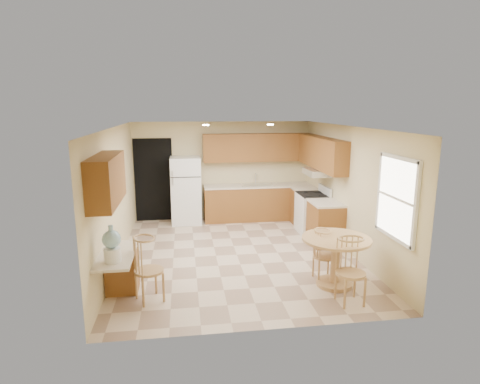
{
  "coord_description": "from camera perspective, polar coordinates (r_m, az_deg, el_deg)",
  "views": [
    {
      "loc": [
        -0.99,
        -7.42,
        2.88
      ],
      "look_at": [
        0.11,
        0.3,
        1.2
      ],
      "focal_mm": 30.0,
      "sensor_mm": 36.0,
      "label": 1
    }
  ],
  "objects": [
    {
      "name": "wall_front",
      "position": [
        5.05,
        3.71,
        -6.73
      ],
      "size": [
        4.5,
        0.02,
        2.5
      ],
      "primitive_type": "cube",
      "color": "#CDB88A",
      "rests_on": "floor"
    },
    {
      "name": "water_crock",
      "position": [
        5.82,
        -17.76,
        -7.24
      ],
      "size": [
        0.25,
        0.25,
        0.52
      ],
      "color": "white",
      "rests_on": "desk_top"
    },
    {
      "name": "chair_desk",
      "position": [
        6.1,
        -12.95,
        -10.07
      ],
      "size": [
        0.44,
        0.57,
        0.99
      ],
      "rotation": [
        0.0,
        0.0,
        -1.14
      ],
      "color": "tan",
      "rests_on": "floor"
    },
    {
      "name": "base_cab_right_a",
      "position": [
        10.03,
        9.21,
        -2.13
      ],
      "size": [
        0.6,
        0.59,
        0.87
      ],
      "primitive_type": "cube",
      "color": "brown",
      "rests_on": "floor"
    },
    {
      "name": "window",
      "position": [
        6.58,
        21.42,
        -0.82
      ],
      "size": [
        0.06,
        1.12,
        1.3
      ],
      "color": "white",
      "rests_on": "wall_right"
    },
    {
      "name": "refrigerator",
      "position": [
        10.03,
        -7.69,
        0.24
      ],
      "size": [
        0.73,
        0.71,
        1.66
      ],
      "color": "white",
      "rests_on": "floor"
    },
    {
      "name": "floor",
      "position": [
        8.02,
        -0.46,
        -8.9
      ],
      "size": [
        5.5,
        5.5,
        0.0
      ],
      "primitive_type": "plane",
      "color": "#C8AE91",
      "rests_on": "ground"
    },
    {
      "name": "base_cab_right_b",
      "position": [
        8.71,
        12.04,
        -4.45
      ],
      "size": [
        0.6,
        0.8,
        0.87
      ],
      "primitive_type": "cube",
      "color": "brown",
      "rests_on": "floor"
    },
    {
      "name": "stove",
      "position": [
        9.4,
        10.29,
        -2.93
      ],
      "size": [
        0.65,
        0.76,
        1.09
      ],
      "color": "white",
      "rests_on": "floor"
    },
    {
      "name": "desk_pedestal",
      "position": [
        6.68,
        -16.43,
        -10.56
      ],
      "size": [
        0.48,
        0.42,
        0.72
      ],
      "primitive_type": "cube",
      "color": "brown",
      "rests_on": "floor"
    },
    {
      "name": "range_hood",
      "position": [
        9.22,
        10.95,
        2.8
      ],
      "size": [
        0.5,
        0.76,
        0.14
      ],
      "primitive_type": "cube",
      "color": "silver",
      "rests_on": "upper_cab_right"
    },
    {
      "name": "upper_cab_back",
      "position": [
        10.23,
        2.47,
        6.34
      ],
      "size": [
        2.75,
        0.33,
        0.7
      ],
      "primitive_type": "cube",
      "color": "brown",
      "rests_on": "wall_back"
    },
    {
      "name": "counter_right_b",
      "position": [
        8.59,
        12.17,
        -1.54
      ],
      "size": [
        0.63,
        0.8,
        0.04
      ],
      "primitive_type": "cube",
      "color": "beige",
      "rests_on": "base_cab_right_b"
    },
    {
      "name": "chair_table_b",
      "position": [
        6.1,
        15.92,
        -10.29
      ],
      "size": [
        0.44,
        0.44,
        0.99
      ],
      "rotation": [
        0.0,
        0.0,
        3.2
      ],
      "color": "tan",
      "rests_on": "floor"
    },
    {
      "name": "wall_right",
      "position": [
        8.26,
        15.19,
        0.33
      ],
      "size": [
        0.02,
        5.5,
        2.5
      ],
      "primitive_type": "cube",
      "color": "#CDB88A",
      "rests_on": "floor"
    },
    {
      "name": "upper_cab_right",
      "position": [
        9.22,
        11.5,
        5.48
      ],
      "size": [
        0.33,
        2.42,
        0.7
      ],
      "primitive_type": "cube",
      "color": "brown",
      "rests_on": "wall_right"
    },
    {
      "name": "can_light_a",
      "position": [
        8.64,
        -4.89,
        9.47
      ],
      "size": [
        0.14,
        0.14,
        0.02
      ],
      "primitive_type": "cylinder",
      "color": "white",
      "rests_on": "ceiling"
    },
    {
      "name": "counter_right_a",
      "position": [
        9.93,
        9.3,
        0.42
      ],
      "size": [
        0.63,
        0.59,
        0.04
      ],
      "primitive_type": "cube",
      "color": "beige",
      "rests_on": "base_cab_right_a"
    },
    {
      "name": "doorway",
      "position": [
        10.35,
        -12.17,
        1.67
      ],
      "size": [
        0.9,
        0.02,
        2.1
      ],
      "primitive_type": "cube",
      "color": "black",
      "rests_on": "floor"
    },
    {
      "name": "counter_back",
      "position": [
        10.24,
        2.56,
        0.92
      ],
      "size": [
        2.75,
        0.63,
        0.04
      ],
      "primitive_type": "cube",
      "color": "beige",
      "rests_on": "base_cab_back"
    },
    {
      "name": "ceiling",
      "position": [
        7.5,
        -0.49,
        9.23
      ],
      "size": [
        4.5,
        5.5,
        0.02
      ],
      "primitive_type": "cube",
      "color": "white",
      "rests_on": "wall_back"
    },
    {
      "name": "dining_table",
      "position": [
        6.73,
        13.44,
        -8.62
      ],
      "size": [
        1.1,
        1.1,
        0.82
      ],
      "rotation": [
        0.0,
        0.0,
        -0.4
      ],
      "color": "tan",
      "rests_on": "floor"
    },
    {
      "name": "desk_top",
      "position": [
        6.19,
        -17.15,
        -8.56
      ],
      "size": [
        0.5,
        1.2,
        0.04
      ],
      "primitive_type": "cube",
      "color": "beige",
      "rests_on": "desk_pedestal"
    },
    {
      "name": "wall_back",
      "position": [
        10.35,
        -2.5,
        3.06
      ],
      "size": [
        4.5,
        0.02,
        2.5
      ],
      "primitive_type": "cube",
      "color": "#CDB88A",
      "rests_on": "floor"
    },
    {
      "name": "upper_cab_left",
      "position": [
        6.01,
        -18.45,
        1.65
      ],
      "size": [
        0.33,
        1.4,
        0.7
      ],
      "primitive_type": "cube",
      "color": "brown",
      "rests_on": "wall_left"
    },
    {
      "name": "sink",
      "position": [
        10.23,
        2.42,
        1.03
      ],
      "size": [
        0.78,
        0.44,
        0.01
      ],
      "primitive_type": "cube",
      "color": "silver",
      "rests_on": "counter_back"
    },
    {
      "name": "base_cab_back",
      "position": [
        10.34,
        2.54,
        -1.56
      ],
      "size": [
        2.75,
        0.6,
        0.87
      ],
      "primitive_type": "cube",
      "color": "brown",
      "rests_on": "floor"
    },
    {
      "name": "chair_table_a",
      "position": [
        6.84,
        12.15,
        -8.28
      ],
      "size": [
        0.38,
        0.49,
        0.86
      ],
      "rotation": [
        0.0,
        0.0,
        -1.54
      ],
      "color": "tan",
      "rests_on": "floor"
    },
    {
      "name": "wall_left",
      "position": [
        7.7,
        -17.31,
        -0.64
      ],
      "size": [
        0.02,
        5.5,
        2.5
      ],
      "primitive_type": "cube",
      "color": "#CDB88A",
      "rests_on": "floor"
    },
    {
      "name": "can_light_b",
      "position": [
        8.84,
        4.33,
        9.54
      ],
      "size": [
        0.14,
        0.14,
        0.02
      ],
      "primitive_type": "cylinder",
      "color": "white",
      "rests_on": "ceiling"
    }
  ]
}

